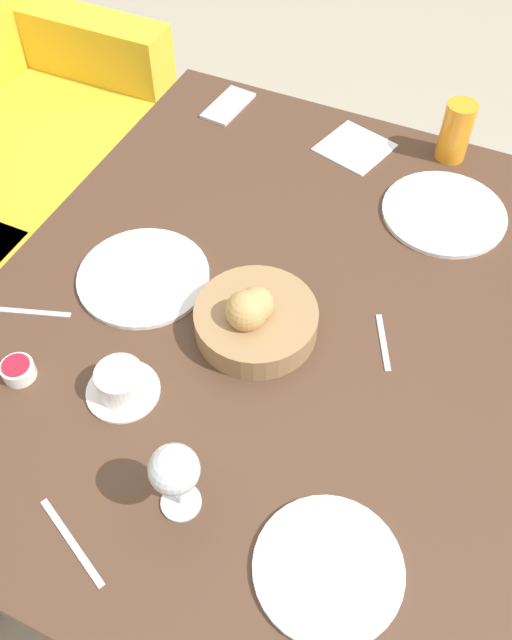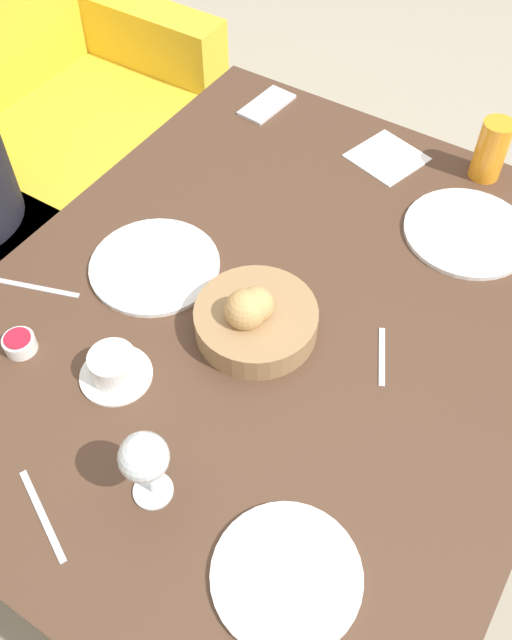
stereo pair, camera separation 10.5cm
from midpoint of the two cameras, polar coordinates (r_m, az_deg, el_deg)
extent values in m
plane|color=#A89E89|center=(1.92, -0.56, -13.27)|extent=(10.00, 10.00, 0.00)
cube|color=#4C3323|center=(1.30, -0.81, 0.21)|extent=(1.32, 1.08, 0.03)
cube|color=#4C3323|center=(2.11, -5.80, 10.25)|extent=(0.06, 0.06, 0.71)
cube|color=gold|center=(2.62, -15.39, 17.37)|extent=(0.14, 0.70, 0.66)
cylinder|color=#99754C|center=(1.24, -2.41, -0.20)|extent=(0.23, 0.23, 0.05)
sphere|color=tan|center=(1.19, -3.33, 0.65)|extent=(0.08, 0.08, 0.08)
sphere|color=tan|center=(1.20, -2.51, 1.18)|extent=(0.07, 0.07, 0.07)
cylinder|color=white|center=(1.05, 3.10, -20.34)|extent=(0.22, 0.22, 0.01)
cylinder|color=white|center=(1.51, 13.65, 8.66)|extent=(0.27, 0.27, 0.01)
cylinder|color=white|center=(1.37, -11.64, 3.50)|extent=(0.26, 0.26, 0.01)
cylinder|color=orange|center=(1.63, 14.68, 15.05)|extent=(0.07, 0.07, 0.14)
cylinder|color=silver|center=(1.10, -9.13, -15.09)|extent=(0.06, 0.06, 0.00)
cylinder|color=silver|center=(1.06, -9.40, -14.24)|extent=(0.01, 0.01, 0.07)
sphere|color=silver|center=(1.00, -9.98, -12.48)|extent=(0.08, 0.08, 0.08)
cylinder|color=white|center=(1.21, -13.57, -5.97)|extent=(0.13, 0.13, 0.01)
cylinder|color=white|center=(1.19, -13.83, -5.21)|extent=(0.08, 0.08, 0.05)
cylinder|color=white|center=(1.28, -21.63, -4.11)|extent=(0.06, 0.06, 0.03)
cylinder|color=#A3192D|center=(1.27, -21.85, -3.68)|extent=(0.05, 0.05, 0.00)
cube|color=#B7B7BC|center=(1.38, -20.84, 0.55)|extent=(0.07, 0.17, 0.00)
cube|color=#B7B7BC|center=(1.12, -18.00, -17.52)|extent=(0.08, 0.16, 0.00)
cube|color=#B7B7BC|center=(1.25, 8.34, -1.99)|extent=(0.12, 0.07, 0.00)
cube|color=white|center=(1.65, 6.48, 14.17)|extent=(0.18, 0.18, 0.00)
cube|color=silver|center=(1.78, -4.12, 17.50)|extent=(0.16, 0.09, 0.01)
camera|label=1|loc=(0.05, -92.42, -3.09)|focal=38.00mm
camera|label=2|loc=(0.05, 87.58, 3.09)|focal=38.00mm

